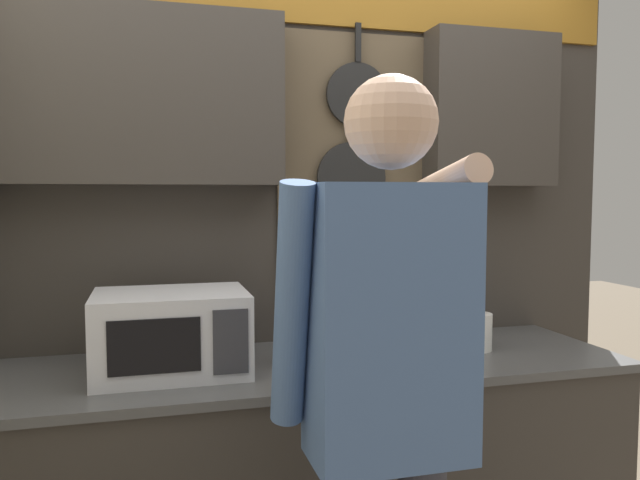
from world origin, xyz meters
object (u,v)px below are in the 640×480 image
object	(u,v)px
knife_block	(302,337)
person	(387,376)
microwave	(171,332)
utensil_crock	(477,328)

from	to	relation	value
knife_block	person	world-z (taller)	person
microwave	knife_block	world-z (taller)	microwave
microwave	utensil_crock	size ratio (longest dim) A/B	1.39
microwave	knife_block	bearing A→B (deg)	0.10
knife_block	person	distance (m)	0.70
knife_block	utensil_crock	xyz separation A→B (m)	(0.68, 0.00, -0.01)
utensil_crock	person	bearing A→B (deg)	-132.28
microwave	person	distance (m)	0.85
microwave	person	bearing A→B (deg)	-55.28
microwave	person	size ratio (longest dim) A/B	0.28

